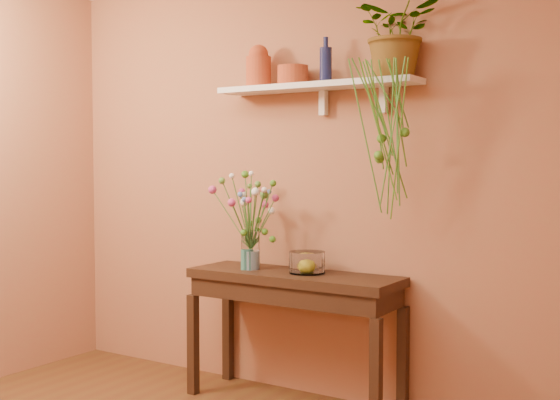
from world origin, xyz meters
TOP-DOWN VIEW (x-y plane):
  - room at (0.00, 0.00)m, footprint 4.04×4.04m
  - sideboard at (-0.04, 1.77)m, footprint 1.32×0.42m
  - wall_shelf at (0.06, 1.87)m, footprint 1.30×0.24m
  - terracotta_jug at (-0.36, 1.86)m, footprint 0.19×0.19m
  - terracotta_pot at (-0.10, 1.85)m, footprint 0.21×0.21m
  - blue_bottle at (0.12, 1.87)m, footprint 0.09×0.09m
  - spider_plant at (0.57, 1.89)m, footprint 0.56×0.51m
  - plant_fronds at (0.57, 1.73)m, footprint 0.29×0.31m
  - glass_vase at (-0.34, 1.74)m, footprint 0.12×0.12m
  - bouquet at (-0.34, 1.75)m, footprint 0.49×0.43m
  - glass_bowl at (0.04, 1.79)m, footprint 0.22×0.22m
  - lemon at (0.05, 1.77)m, footprint 0.09×0.09m
  - carton at (-0.34, 1.71)m, footprint 0.07×0.06m

SIDE VIEW (x-z plane):
  - sideboard at x=-0.04m, z-range 0.28..1.09m
  - lemon at x=0.05m, z-range 0.81..0.89m
  - glass_bowl at x=0.04m, z-range 0.80..0.93m
  - carton at x=-0.34m, z-range 0.80..0.93m
  - glass_vase at x=-0.34m, z-range 0.78..1.02m
  - bouquet at x=-0.34m, z-range 0.97..1.46m
  - room at x=0.00m, z-range 0.00..2.70m
  - plant_fronds at x=0.57m, z-range 1.19..2.07m
  - wall_shelf at x=0.06m, z-range 1.82..2.01m
  - terracotta_pot at x=-0.10m, z-range 1.94..2.05m
  - blue_bottle at x=0.12m, z-range 1.91..2.18m
  - terracotta_jug at x=-0.36m, z-range 1.93..2.20m
  - spider_plant at x=0.57m, z-range 1.94..2.45m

